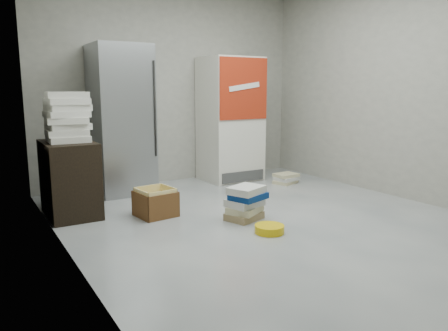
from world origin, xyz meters
TOP-DOWN VIEW (x-y plane):
  - ground at (0.00, 0.00)m, footprint 5.00×5.00m
  - room_shell at (0.00, 0.00)m, footprint 4.04×5.04m
  - steel_fridge at (-0.90, 2.13)m, footprint 0.70×0.72m
  - coke_cooler at (0.75, 2.12)m, footprint 0.80×0.73m
  - wood_shelf at (-1.73, 1.40)m, footprint 0.50×0.80m
  - supply_box_stack at (-1.72, 1.40)m, footprint 0.45×0.45m
  - phonebook_stack_main at (-0.21, 0.28)m, footprint 0.45×0.43m
  - phonebook_stack_side at (1.28, 1.45)m, footprint 0.38×0.34m
  - cardboard_box at (-0.96, 0.89)m, footprint 0.42×0.42m
  - bucket_lid at (-0.25, -0.20)m, footprint 0.32×0.32m

SIDE VIEW (x-z plane):
  - ground at x=0.00m, z-range 0.00..0.00m
  - bucket_lid at x=-0.25m, z-range 0.00..0.08m
  - phonebook_stack_side at x=1.28m, z-range 0.00..0.14m
  - cardboard_box at x=-0.96m, z-range -0.03..0.28m
  - phonebook_stack_main at x=-0.21m, z-range 0.00..0.36m
  - wood_shelf at x=-1.73m, z-range 0.00..0.80m
  - coke_cooler at x=0.75m, z-range 0.00..1.80m
  - steel_fridge at x=-0.90m, z-range 0.00..1.90m
  - supply_box_stack at x=-1.72m, z-range 0.80..1.32m
  - room_shell at x=0.00m, z-range 0.39..3.21m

